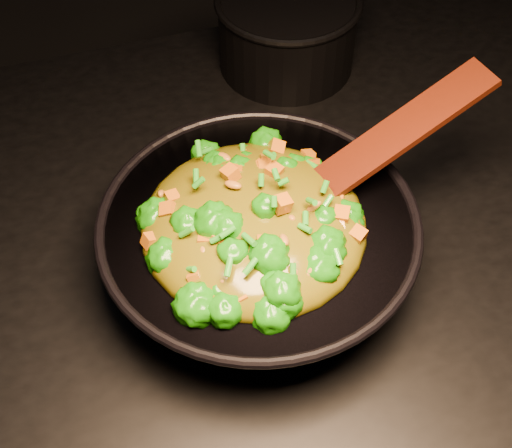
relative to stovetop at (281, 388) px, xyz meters
name	(u,v)px	position (x,y,z in m)	size (l,w,h in m)	color
stovetop	(281,388)	(0.00, 0.00, 0.00)	(1.20, 0.90, 0.90)	black
wok	(259,249)	(-0.06, -0.06, 0.50)	(0.35, 0.35, 0.10)	black
stir_fry	(254,203)	(-0.07, -0.07, 0.59)	(0.25, 0.25, 0.09)	#1B7C08
spatula	(372,152)	(0.07, -0.04, 0.60)	(0.31, 0.05, 0.01)	#340D05
back_pot	(287,32)	(0.11, 0.32, 0.51)	(0.21, 0.21, 0.12)	black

